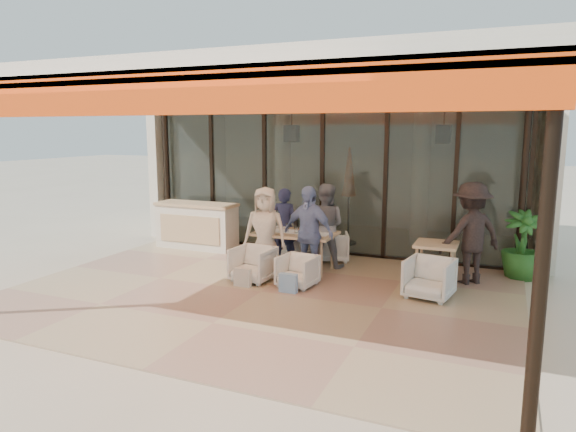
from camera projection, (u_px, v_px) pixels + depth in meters
name	position (u px, v px, depth m)	size (l,w,h in m)	color
ground	(261.00, 293.00, 8.41)	(70.00, 70.00, 0.00)	#C6B293
terrace_floor	(261.00, 293.00, 8.41)	(8.00, 6.00, 0.01)	tan
terrace_structure	(251.00, 89.00, 7.63)	(8.00, 6.00, 3.40)	silver
glass_storefront	(322.00, 180.00, 10.87)	(8.08, 0.10, 3.20)	#9EADA3
interior_block	(353.00, 146.00, 12.86)	(9.05, 3.62, 3.52)	silver
host_counter	(197.00, 225.00, 11.45)	(1.85, 0.65, 1.04)	silver
dining_table	(295.00, 235.00, 9.65)	(1.50, 0.90, 0.93)	#E5C08C
chair_far_left	(294.00, 240.00, 10.72)	(0.70, 0.66, 0.72)	white
chair_far_right	(332.00, 245.00, 10.41)	(0.63, 0.59, 0.65)	white
chair_near_left	(253.00, 263.00, 9.00)	(0.67, 0.62, 0.68)	white
chair_near_right	(297.00, 270.00, 8.69)	(0.59, 0.55, 0.61)	white
diner_navy	(285.00, 226.00, 10.20)	(0.55, 0.36, 1.51)	#1B1F3C
diner_grey	(325.00, 226.00, 9.87)	(0.79, 0.62, 1.64)	slate
diner_cream	(265.00, 231.00, 9.38)	(0.79, 0.52, 1.63)	beige
diner_periwinkle	(308.00, 233.00, 9.05)	(0.99, 0.41, 1.69)	#6A7BB1
tote_bag_cream	(243.00, 278.00, 8.67)	(0.30, 0.10, 0.34)	silver
tote_bag_blue	(288.00, 284.00, 8.34)	(0.30, 0.10, 0.34)	#99BFD8
side_table	(436.00, 249.00, 8.73)	(0.70, 0.70, 0.74)	#E5C08C
side_chair	(429.00, 276.00, 8.10)	(0.70, 0.65, 0.72)	white
standing_woman	(471.00, 234.00, 8.78)	(1.15, 0.66, 1.78)	black
potted_palm	(522.00, 245.00, 9.14)	(0.69, 0.69, 1.23)	#1E5919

